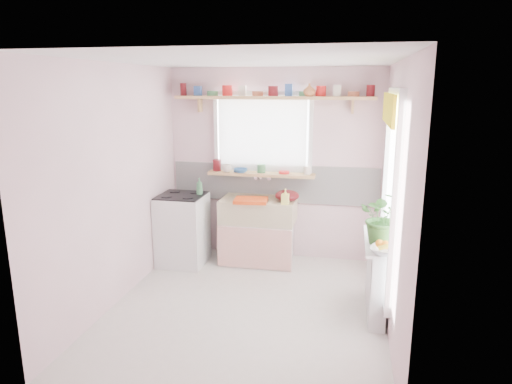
# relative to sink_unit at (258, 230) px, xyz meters

# --- Properties ---
(room) EXTENTS (3.20, 3.20, 3.20)m
(room) POSITION_rel_sink_unit_xyz_m (0.81, -0.43, 0.94)
(room) COLOR silver
(room) RESTS_ON ground
(sink_unit) EXTENTS (0.95, 0.65, 1.11)m
(sink_unit) POSITION_rel_sink_unit_xyz_m (0.00, 0.00, 0.00)
(sink_unit) COLOR white
(sink_unit) RESTS_ON ground
(cooker) EXTENTS (0.58, 0.58, 0.93)m
(cooker) POSITION_rel_sink_unit_xyz_m (-0.95, -0.24, 0.03)
(cooker) COLOR white
(cooker) RESTS_ON ground
(radiator_ledge) EXTENTS (0.22, 0.95, 0.78)m
(radiator_ledge) POSITION_rel_sink_unit_xyz_m (1.45, -1.09, -0.03)
(radiator_ledge) COLOR white
(radiator_ledge) RESTS_ON ground
(windowsill) EXTENTS (1.40, 0.22, 0.04)m
(windowsill) POSITION_rel_sink_unit_xyz_m (-0.00, 0.19, 0.71)
(windowsill) COLOR tan
(windowsill) RESTS_ON room
(pine_shelf) EXTENTS (2.52, 0.24, 0.04)m
(pine_shelf) POSITION_rel_sink_unit_xyz_m (0.15, 0.18, 1.69)
(pine_shelf) COLOR tan
(pine_shelf) RESTS_ON room
(shelf_crockery) EXTENTS (2.47, 0.11, 0.12)m
(shelf_crockery) POSITION_rel_sink_unit_xyz_m (0.13, 0.18, 1.76)
(shelf_crockery) COLOR #590F14
(shelf_crockery) RESTS_ON pine_shelf
(sill_crockery) EXTENTS (1.35, 0.11, 0.12)m
(sill_crockery) POSITION_rel_sink_unit_xyz_m (-0.00, 0.19, 0.78)
(sill_crockery) COLOR #590F14
(sill_crockery) RESTS_ON windowsill
(dish_tray) EXTENTS (0.44, 0.34, 0.04)m
(dish_tray) POSITION_rel_sink_unit_xyz_m (-0.06, -0.17, 0.44)
(dish_tray) COLOR #F04B15
(dish_tray) RESTS_ON sink_unit
(colander) EXTENTS (0.39, 0.39, 0.14)m
(colander) POSITION_rel_sink_unit_xyz_m (0.37, -0.02, 0.49)
(colander) COLOR #4F0D11
(colander) RESTS_ON sink_unit
(jade_plant) EXTENTS (0.53, 0.47, 0.54)m
(jade_plant) POSITION_rel_sink_unit_xyz_m (1.48, -1.21, 0.61)
(jade_plant) COLOR #366829
(jade_plant) RESTS_ON radiator_ledge
(fruit_bowl) EXTENTS (0.35, 0.35, 0.07)m
(fruit_bowl) POSITION_rel_sink_unit_xyz_m (1.48, -1.49, 0.38)
(fruit_bowl) COLOR silver
(fruit_bowl) RESTS_ON radiator_ledge
(herb_pot) EXTENTS (0.13, 0.12, 0.21)m
(herb_pot) POSITION_rel_sink_unit_xyz_m (1.48, -1.02, 0.45)
(herb_pot) COLOR #285A24
(herb_pot) RESTS_ON radiator_ledge
(soap_bottle_sink) EXTENTS (0.09, 0.09, 0.19)m
(soap_bottle_sink) POSITION_rel_sink_unit_xyz_m (0.37, -0.19, 0.51)
(soap_bottle_sink) COLOR #FDF870
(soap_bottle_sink) RESTS_ON sink_unit
(sill_cup) EXTENTS (0.16, 0.16, 0.10)m
(sill_cup) POSITION_rel_sink_unit_xyz_m (-0.45, 0.13, 0.78)
(sill_cup) COLOR beige
(sill_cup) RESTS_ON windowsill
(sill_bowl) EXTENTS (0.22, 0.22, 0.06)m
(sill_bowl) POSITION_rel_sink_unit_xyz_m (-0.26, 0.13, 0.76)
(sill_bowl) COLOR #30659D
(sill_bowl) RESTS_ON windowsill
(shelf_vase) EXTENTS (0.18, 0.18, 0.15)m
(shelf_vase) POSITION_rel_sink_unit_xyz_m (0.61, 0.12, 1.79)
(shelf_vase) COLOR #B36937
(shelf_vase) RESTS_ON pine_shelf
(cooker_bottle) EXTENTS (0.08, 0.09, 0.21)m
(cooker_bottle) POSITION_rel_sink_unit_xyz_m (-0.73, -0.17, 0.59)
(cooker_bottle) COLOR #468D58
(cooker_bottle) RESTS_ON cooker
(fruit) EXTENTS (0.20, 0.14, 0.10)m
(fruit) POSITION_rel_sink_unit_xyz_m (1.49, -1.49, 0.44)
(fruit) COLOR orange
(fruit) RESTS_ON fruit_bowl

